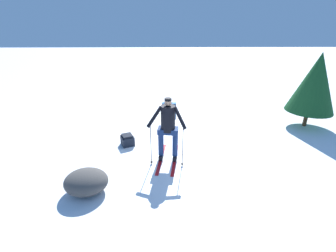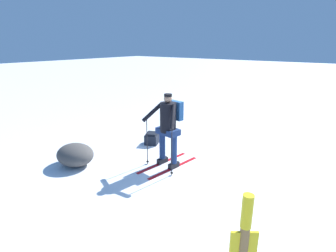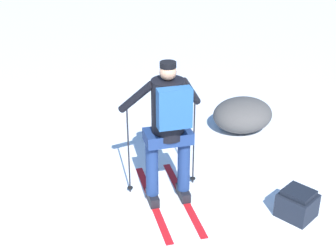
# 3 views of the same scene
# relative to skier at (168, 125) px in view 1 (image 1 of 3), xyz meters

# --- Properties ---
(ground_plane) EXTENTS (80.00, 80.00, 0.00)m
(ground_plane) POSITION_rel_skier_xyz_m (0.66, 0.72, -1.05)
(ground_plane) COLOR white
(skier) EXTENTS (1.03, 1.68, 1.78)m
(skier) POSITION_rel_skier_xyz_m (0.00, 0.00, 0.00)
(skier) COLOR red
(skier) RESTS_ON ground_plane
(dropped_backpack) EXTENTS (0.49, 0.50, 0.35)m
(dropped_backpack) POSITION_rel_skier_xyz_m (-1.26, 0.86, -0.88)
(dropped_backpack) COLOR black
(dropped_backpack) RESTS_ON ground_plane
(rock_boulder) EXTENTS (0.96, 0.82, 0.53)m
(rock_boulder) POSITION_rel_skier_xyz_m (-1.85, -1.35, -0.78)
(rock_boulder) COLOR #474442
(rock_boulder) RESTS_ON ground_plane
(pine_tree) EXTENTS (1.60, 1.60, 2.67)m
(pine_tree) POSITION_rel_skier_xyz_m (5.21, 2.24, 0.58)
(pine_tree) COLOR #4C331E
(pine_tree) RESTS_ON ground_plane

